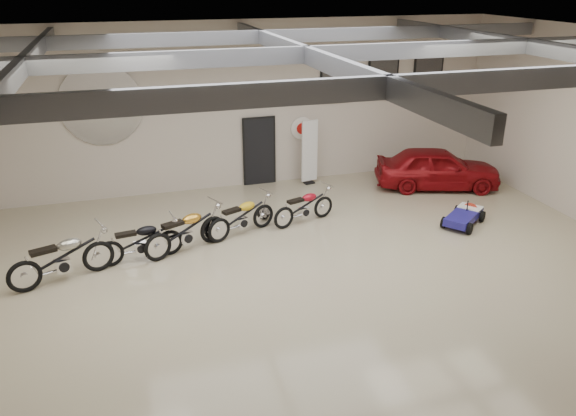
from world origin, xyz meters
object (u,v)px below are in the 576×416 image
object	(u,v)px
motorcycle_yellow	(242,216)
vintage_car	(437,168)
motorcycle_silver	(61,257)
motorcycle_black	(140,241)
motorcycle_gold	(185,230)
banner_stand	(310,153)
motorcycle_red	(304,206)
go_kart	(466,212)

from	to	relation	value
motorcycle_yellow	vintage_car	size ratio (longest dim) A/B	0.52
motorcycle_yellow	motorcycle_silver	bearing A→B (deg)	172.66
motorcycle_black	motorcycle_gold	bearing A→B (deg)	0.93
banner_stand	motorcycle_red	bearing A→B (deg)	-122.42
vintage_car	motorcycle_red	bearing A→B (deg)	124.05
motorcycle_gold	motorcycle_red	xyz separation A→B (m)	(3.23, 0.77, -0.07)
motorcycle_black	banner_stand	bearing A→B (deg)	26.95
motorcycle_gold	vintage_car	xyz separation A→B (m)	(8.03, 2.15, 0.08)
banner_stand	go_kart	size ratio (longest dim) A/B	1.14
banner_stand	go_kart	distance (m)	5.16
banner_stand	motorcycle_yellow	size ratio (longest dim) A/B	1.01
banner_stand	motorcycle_silver	distance (m)	8.30
motorcycle_black	vintage_car	world-z (taller)	vintage_car
banner_stand	motorcycle_gold	world-z (taller)	banner_stand
motorcycle_black	motorcycle_gold	size ratio (longest dim) A/B	0.91
banner_stand	motorcycle_black	world-z (taller)	banner_stand
motorcycle_silver	motorcycle_red	size ratio (longest dim) A/B	1.19
banner_stand	motorcycle_black	size ratio (longest dim) A/B	1.02
motorcycle_yellow	motorcycle_gold	bearing A→B (deg)	176.67
motorcycle_red	go_kart	world-z (taller)	motorcycle_red
motorcycle_gold	motorcycle_yellow	distance (m)	1.57
motorcycle_gold	go_kart	bearing A→B (deg)	-27.48
motorcycle_yellow	motorcycle_red	world-z (taller)	motorcycle_yellow
motorcycle_yellow	motorcycle_black	bearing A→B (deg)	172.26
banner_stand	motorcycle_red	world-z (taller)	banner_stand
motorcycle_yellow	vintage_car	xyz separation A→B (m)	(6.56, 1.61, 0.13)
go_kart	vintage_car	size ratio (longest dim) A/B	0.46
motorcycle_red	banner_stand	bearing A→B (deg)	50.61
banner_stand	motorcycle_yellow	distance (m)	4.27
banner_stand	motorcycle_black	bearing A→B (deg)	-155.82
motorcycle_silver	motorcycle_gold	bearing A→B (deg)	-5.52
motorcycle_silver	vintage_car	distance (m)	11.12
motorcycle_black	motorcycle_gold	world-z (taller)	motorcycle_gold
banner_stand	motorcycle_black	distance (m)	6.66
banner_stand	vintage_car	bearing A→B (deg)	-33.13
motorcycle_black	vintage_car	bearing A→B (deg)	6.12
go_kart	vintage_car	world-z (taller)	vintage_car
motorcycle_black	motorcycle_red	xyz separation A→B (m)	(4.30, 0.94, -0.02)
motorcycle_silver	vintage_car	size ratio (longest dim) A/B	0.59
motorcycle_silver	motorcycle_gold	distance (m)	2.81
banner_stand	vintage_car	distance (m)	3.98
motorcycle_red	vintage_car	size ratio (longest dim) A/B	0.50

